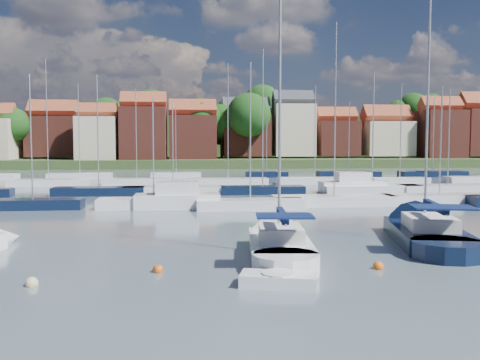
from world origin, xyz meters
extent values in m
plane|color=#425159|center=(0.00, 40.00, 0.00)|extent=(260.00, 260.00, 0.00)
cone|color=white|center=(-14.61, 5.18, 0.25)|extent=(3.52, 3.71, 2.49)
cube|color=white|center=(-0.08, 0.82, 0.25)|extent=(3.55, 7.16, 1.20)
cone|color=white|center=(0.35, 5.11, 0.25)|extent=(3.20, 3.63, 2.88)
cylinder|color=white|center=(-0.42, -2.62, 0.25)|extent=(3.15, 3.15, 1.20)
cube|color=silver|center=(-0.13, 0.34, 1.20)|extent=(2.29, 3.06, 0.70)
cylinder|color=#B2B2B7|center=(-0.03, 1.29, 7.24)|extent=(0.14, 0.14, 12.78)
cylinder|color=#B2B2B7|center=(-0.22, -0.61, 2.05)|extent=(0.48, 3.83, 0.10)
cube|color=#0D1A43|center=(-0.22, -0.61, 2.20)|extent=(0.66, 3.66, 0.35)
cube|color=#0D1A43|center=(-0.35, -1.85, 2.35)|extent=(2.60, 1.96, 0.08)
cube|color=black|center=(8.64, 3.53, 0.25)|extent=(5.16, 8.85, 1.20)
cone|color=black|center=(9.76, 8.59, 0.25)|extent=(4.24, 4.68, 3.46)
cylinder|color=black|center=(7.75, -0.52, 0.25)|extent=(4.12, 4.12, 1.20)
cube|color=silver|center=(8.52, 2.97, 1.20)|extent=(3.11, 3.90, 0.70)
cylinder|color=#B2B2B7|center=(8.76, 4.09, 8.71)|extent=(0.14, 0.14, 15.71)
cylinder|color=#B2B2B7|center=(8.27, 1.84, 2.05)|extent=(1.09, 4.52, 0.10)
cube|color=#0D1A43|center=(8.27, 1.84, 2.20)|extent=(1.24, 4.34, 0.35)
cube|color=#0D1A43|center=(7.94, 0.38, 2.35)|extent=(3.32, 2.66, 0.08)
cube|color=white|center=(-1.07, -4.52, 0.21)|extent=(3.16, 2.06, 0.57)
cylinder|color=white|center=(-1.07, -4.52, 0.37)|extent=(1.35, 1.35, 0.37)
sphere|color=beige|center=(-10.54, -3.53, 0.00)|extent=(0.50, 0.50, 0.50)
sphere|color=#D85914|center=(-5.80, -1.82, 0.00)|extent=(0.45, 0.45, 0.45)
sphere|color=#D85914|center=(3.75, -2.21, 0.00)|extent=(0.48, 0.48, 0.48)
sphere|color=#D85914|center=(1.46, 6.34, 0.00)|extent=(0.50, 0.50, 0.50)
sphere|color=#D85914|center=(8.61, -1.53, 0.00)|extent=(0.47, 0.47, 0.47)
cube|color=black|center=(-17.11, 20.54, 0.35)|extent=(8.01, 2.24, 1.00)
cylinder|color=#B2B2B7|center=(-17.11, 20.54, 5.93)|extent=(0.12, 0.12, 10.16)
cube|color=white|center=(-7.27, 20.20, 0.35)|extent=(9.22, 2.58, 1.00)
cylinder|color=#B2B2B7|center=(-7.27, 20.20, 4.94)|extent=(0.12, 0.12, 8.18)
cube|color=white|center=(0.63, 18.61, 0.35)|extent=(8.78, 2.46, 1.00)
cylinder|color=#B2B2B7|center=(0.63, 18.61, 6.38)|extent=(0.12, 0.12, 11.06)
cube|color=white|center=(8.23, 20.67, 0.35)|extent=(10.79, 3.02, 1.00)
cylinder|color=#B2B2B7|center=(8.23, 20.67, 8.29)|extent=(0.12, 0.12, 14.87)
cube|color=white|center=(17.98, 21.03, 0.35)|extent=(10.13, 2.84, 1.00)
cylinder|color=#B2B2B7|center=(17.98, 21.03, 5.65)|extent=(0.12, 0.12, 9.59)
cube|color=white|center=(-5.31, 20.00, 0.50)|extent=(7.00, 2.60, 1.40)
cube|color=white|center=(-5.31, 20.00, 1.60)|extent=(3.50, 2.20, 1.30)
cube|color=black|center=(-13.55, 31.64, 0.35)|extent=(9.30, 2.60, 1.00)
cylinder|color=#B2B2B7|center=(-13.55, 31.64, 6.59)|extent=(0.12, 0.12, 11.48)
cube|color=white|center=(-5.94, 32.01, 0.35)|extent=(10.40, 2.91, 1.00)
cylinder|color=#B2B2B7|center=(-5.94, 32.01, 5.24)|extent=(0.12, 0.12, 8.77)
cube|color=black|center=(3.48, 31.28, 0.35)|extent=(8.80, 2.46, 1.00)
cylinder|color=#B2B2B7|center=(3.48, 31.28, 8.01)|extent=(0.12, 0.12, 14.33)
cube|color=white|center=(15.40, 31.16, 0.35)|extent=(10.73, 3.00, 1.00)
cylinder|color=#B2B2B7|center=(15.40, 31.16, 6.92)|extent=(0.12, 0.12, 12.14)
cube|color=white|center=(23.82, 30.97, 0.35)|extent=(10.48, 2.93, 1.00)
cylinder|color=#B2B2B7|center=(23.82, 30.97, 5.99)|extent=(0.12, 0.12, 10.28)
cube|color=white|center=(13.46, 32.00, 0.50)|extent=(7.00, 2.60, 1.40)
cube|color=white|center=(13.46, 32.00, 1.60)|extent=(3.50, 2.20, 1.30)
cube|color=white|center=(-21.71, 44.21, 0.35)|extent=(9.71, 2.72, 1.00)
cylinder|color=#B2B2B7|center=(-21.71, 44.21, 8.29)|extent=(0.12, 0.12, 14.88)
cube|color=white|center=(-10.84, 44.51, 0.35)|extent=(8.49, 2.38, 1.00)
cylinder|color=#B2B2B7|center=(-10.84, 44.51, 6.51)|extent=(0.12, 0.12, 11.31)
cube|color=white|center=(0.79, 43.78, 0.35)|extent=(10.16, 2.85, 1.00)
cylinder|color=#B2B2B7|center=(0.79, 43.78, 8.15)|extent=(0.12, 0.12, 14.59)
cube|color=white|center=(12.17, 43.90, 0.35)|extent=(9.53, 2.67, 1.00)
cylinder|color=#B2B2B7|center=(12.17, 43.90, 6.81)|extent=(0.12, 0.12, 11.91)
cube|color=white|center=(23.16, 42.50, 0.35)|extent=(7.62, 2.13, 1.00)
cylinder|color=#B2B2B7|center=(23.16, 42.50, 6.91)|extent=(0.12, 0.12, 12.13)
cube|color=white|center=(-20.26, 56.56, 0.35)|extent=(9.24, 2.59, 1.00)
cylinder|color=#B2B2B7|center=(-20.26, 56.56, 7.43)|extent=(0.12, 0.12, 13.17)
cube|color=white|center=(-6.08, 57.30, 0.35)|extent=(7.57, 2.12, 1.00)
cylinder|color=#B2B2B7|center=(-6.08, 57.30, 5.97)|extent=(0.12, 0.12, 10.24)
cube|color=black|center=(7.88, 57.47, 0.35)|extent=(6.58, 1.84, 1.00)
cylinder|color=#B2B2B7|center=(7.88, 57.47, 4.85)|extent=(0.12, 0.12, 8.01)
cube|color=black|center=(20.94, 57.40, 0.35)|extent=(9.92, 2.78, 1.00)
cylinder|color=#B2B2B7|center=(20.94, 57.40, 6.31)|extent=(0.12, 0.12, 10.92)
cube|color=black|center=(34.28, 56.37, 0.35)|extent=(10.55, 2.95, 1.00)
cylinder|color=#B2B2B7|center=(34.28, 56.37, 6.61)|extent=(0.12, 0.12, 11.51)
cube|color=#364824|center=(0.00, 117.00, 0.30)|extent=(200.00, 70.00, 3.00)
cube|color=#364824|center=(0.00, 142.00, 5.00)|extent=(200.00, 60.00, 14.00)
cube|color=brown|center=(-33.65, 97.79, 6.56)|extent=(10.37, 9.97, 8.73)
cube|color=brown|center=(-33.65, 97.79, 12.20)|extent=(10.57, 5.13, 5.13)
cube|color=beige|center=(-22.74, 89.00, 6.08)|extent=(8.09, 8.80, 8.96)
cube|color=brown|center=(-22.74, 89.00, 11.55)|extent=(8.25, 4.00, 4.00)
cube|color=brown|center=(-13.35, 89.94, 7.08)|extent=(9.36, 10.17, 10.97)
cube|color=brown|center=(-13.35, 89.94, 13.72)|extent=(9.54, 4.63, 4.63)
cube|color=brown|center=(-3.04, 91.65, 6.31)|extent=(9.90, 8.56, 9.42)
cube|color=brown|center=(-3.04, 91.65, 12.23)|extent=(10.10, 4.90, 4.90)
cube|color=brown|center=(9.10, 96.65, 6.95)|extent=(10.59, 8.93, 9.49)
cube|color=#383A42|center=(9.10, 96.65, 12.99)|extent=(10.80, 5.24, 5.24)
cube|color=beige|center=(19.71, 95.80, 8.02)|extent=(9.01, 8.61, 11.65)
cube|color=#383A42|center=(19.71, 95.80, 14.95)|extent=(9.19, 4.46, 4.46)
cube|color=brown|center=(30.17, 97.00, 6.20)|extent=(9.10, 9.34, 8.00)
cube|color=brown|center=(30.17, 97.00, 11.32)|extent=(9.28, 4.50, 4.50)
cube|color=beige|center=(41.95, 96.59, 6.14)|extent=(10.86, 9.59, 7.88)
cube|color=brown|center=(41.95, 96.59, 11.41)|extent=(11.07, 5.37, 5.37)
cube|color=brown|center=(53.76, 93.92, 7.09)|extent=(9.18, 9.96, 10.97)
cube|color=brown|center=(53.76, 93.92, 13.70)|extent=(9.36, 4.54, 4.54)
cylinder|color=#382619|center=(56.77, 115.51, 8.51)|extent=(0.50, 0.50, 4.47)
sphere|color=#234F18|center=(56.77, 115.51, 14.58)|extent=(8.18, 8.18, 8.18)
cylinder|color=#382619|center=(3.46, 95.93, 3.83)|extent=(0.50, 0.50, 4.46)
sphere|color=#234F18|center=(3.46, 95.93, 9.88)|extent=(8.15, 8.15, 8.15)
cylinder|color=#382619|center=(15.22, 113.68, 8.58)|extent=(0.50, 0.50, 5.15)
sphere|color=#234F18|center=(15.22, 113.68, 15.56)|extent=(9.41, 9.41, 9.41)
cylinder|color=#382619|center=(-13.54, 116.31, 8.68)|extent=(0.50, 0.50, 4.56)
sphere|color=#234F18|center=(-13.54, 116.31, 14.87)|extent=(8.34, 8.34, 8.34)
cylinder|color=#382619|center=(-23.24, 105.25, 4.18)|extent=(0.50, 0.50, 5.15)
sphere|color=#234F18|center=(-23.24, 105.25, 11.17)|extent=(9.42, 9.42, 9.42)
cylinder|color=#382619|center=(-38.67, 107.32, 6.76)|extent=(0.50, 0.50, 3.42)
sphere|color=#234F18|center=(-38.67, 107.32, 11.40)|extent=(6.26, 6.26, 6.26)
cylinder|color=#382619|center=(13.76, 104.71, 3.48)|extent=(0.50, 0.50, 3.77)
sphere|color=#234F18|center=(13.76, 104.71, 8.60)|extent=(6.89, 6.89, 6.89)
cylinder|color=#382619|center=(9.05, 90.94, 4.21)|extent=(0.50, 0.50, 5.21)
sphere|color=#234F18|center=(9.05, 90.94, 11.28)|extent=(9.53, 9.53, 9.53)
cylinder|color=#382619|center=(61.93, 101.62, 3.09)|extent=(0.50, 0.50, 2.97)
sphere|color=#234F18|center=(61.93, 101.62, 7.12)|extent=(5.44, 5.44, 5.44)
cylinder|color=#382619|center=(-1.15, 93.75, 4.02)|extent=(0.50, 0.50, 4.84)
sphere|color=#234F18|center=(-1.15, 93.75, 10.59)|extent=(8.85, 8.85, 8.85)
cylinder|color=#382619|center=(52.68, 115.72, 8.17)|extent=(0.50, 0.50, 3.72)
sphere|color=#234F18|center=(52.68, 115.72, 13.21)|extent=(6.80, 6.80, 6.80)
cylinder|color=#382619|center=(54.05, 94.13, 3.62)|extent=(0.50, 0.50, 4.05)
sphere|color=#234F18|center=(54.05, 94.13, 9.11)|extent=(7.40, 7.40, 7.40)
cylinder|color=#382619|center=(-40.96, 92.79, 3.60)|extent=(0.50, 0.50, 4.00)
sphere|color=#234F18|center=(-40.96, 92.79, 9.04)|extent=(7.32, 7.32, 7.32)
cylinder|color=#382619|center=(6.84, 113.29, 7.91)|extent=(0.50, 0.50, 3.93)
sphere|color=#234F18|center=(6.84, 113.29, 13.24)|extent=(7.19, 7.19, 7.19)
cylinder|color=#382619|center=(30.65, 100.17, 3.51)|extent=(0.50, 0.50, 3.82)
sphere|color=#234F18|center=(30.65, 100.17, 8.70)|extent=(6.99, 6.99, 6.99)
cylinder|color=#382619|center=(-17.44, 93.12, 3.34)|extent=(0.50, 0.50, 3.48)
sphere|color=#234F18|center=(-17.44, 93.12, 8.07)|extent=(6.37, 6.37, 6.37)
cylinder|color=#382619|center=(57.51, 102.81, 3.09)|extent=(0.50, 0.50, 2.99)
sphere|color=#234F18|center=(57.51, 102.81, 7.14)|extent=(5.46, 5.46, 5.46)
cylinder|color=#382619|center=(3.61, 99.04, 3.22)|extent=(0.50, 0.50, 3.25)
sphere|color=#234F18|center=(3.61, 99.04, 7.63)|extent=(5.94, 5.94, 5.94)
cylinder|color=#382619|center=(-3.05, 100.73, 3.09)|extent=(0.50, 0.50, 2.98)
sphere|color=#234F18|center=(-3.05, 100.73, 7.14)|extent=(5.46, 5.46, 5.46)
cylinder|color=#382619|center=(64.66, 121.74, 9.36)|extent=(0.50, 0.50, 4.29)
sphere|color=#234F18|center=(64.66, 121.74, 15.17)|extent=(7.84, 7.84, 7.84)
camera|label=1|loc=(-4.59, -24.48, 5.57)|focal=40.00mm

